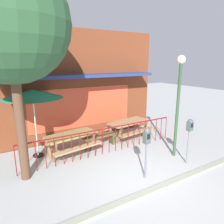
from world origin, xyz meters
TOP-DOWN VIEW (x-y plane):
  - ground at (0.00, 0.00)m, footprint 40.00×40.00m
  - pub_storefront at (0.00, 4.19)m, footprint 7.07×1.39m
  - patio_fence_front at (-0.00, 1.99)m, footprint 5.97×0.04m
  - picnic_table_left at (-1.10, 2.55)m, footprint 1.98×1.60m
  - picnic_table_right at (1.59, 2.83)m, footprint 1.97×1.60m
  - patio_umbrella at (-2.16, 3.05)m, footprint 1.96×1.96m
  - patio_bench at (0.11, 2.63)m, footprint 1.42×0.43m
  - parking_meter_near at (1.94, -0.02)m, footprint 0.18×0.17m
  - parking_meter_far at (0.19, 0.00)m, footprint 0.18×0.17m
  - street_tree at (-2.76, 1.74)m, footprint 2.99×2.99m
  - street_lamp at (2.02, 0.61)m, footprint 0.28×0.28m
  - curb_edge at (0.00, -0.58)m, footprint 9.90×0.20m

SIDE VIEW (x-z plane):
  - ground at x=0.00m, z-range 0.00..0.00m
  - curb_edge at x=0.00m, z-range -0.06..0.06m
  - patio_bench at x=0.11m, z-range 0.11..0.59m
  - picnic_table_left at x=-1.10m, z-range 0.21..1.01m
  - picnic_table_right at x=1.59m, z-range 0.21..1.01m
  - patio_fence_front at x=0.00m, z-range 0.18..1.14m
  - parking_meter_far at x=0.19m, z-range 0.40..1.90m
  - parking_meter_near at x=1.94m, z-range 0.41..1.92m
  - patio_umbrella at x=-2.16m, z-range 1.02..3.40m
  - pub_storefront at x=0.00m, z-range 0.00..4.56m
  - street_lamp at x=2.02m, z-range 0.57..4.03m
  - street_tree at x=-2.76m, z-range 1.32..6.99m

